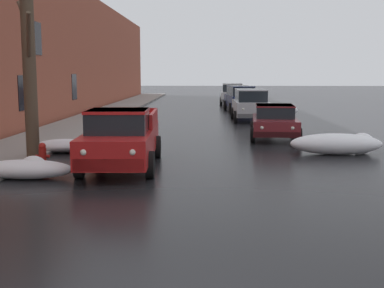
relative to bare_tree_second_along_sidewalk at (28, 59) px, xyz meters
The scene contains 14 objects.
left_sidewalk_slab 7.85m from the bare_tree_second_along_sidewalk, 99.48° to the left, with size 2.89×80.00×0.14m, color gray.
brick_townhouse_facade 7.82m from the bare_tree_second_along_sidewalk, 113.79° to the left, with size 0.63×80.00×8.30m.
snow_bank_near_corner_left 3.45m from the bare_tree_second_along_sidewalk, 71.37° to the left, with size 2.01×1.34×0.45m.
snow_bank_along_left_kerb 19.14m from the bare_tree_second_along_sidewalk, 57.73° to the left, with size 2.37×1.19×0.83m.
snow_bank_mid_block_left 4.12m from the bare_tree_second_along_sidewalk, 73.54° to the right, with size 2.54×0.94×0.59m.
snow_bank_near_corner_right 10.64m from the bare_tree_second_along_sidewalk, ahead, with size 3.13×1.13×0.72m.
bare_tree_second_along_sidewalk is the anchor object (origin of this frame).
pickup_truck_red_approaching_near_lane 4.02m from the bare_tree_second_along_sidewalk, 20.97° to the right, with size 2.26×5.46×1.76m.
sedan_maroon_parked_kerbside_close 10.35m from the bare_tree_second_along_sidewalk, 33.25° to the left, with size 2.25×4.26×1.42m.
suv_silver_parked_kerbside_mid 15.81m from the bare_tree_second_along_sidewalk, 59.03° to the left, with size 2.14×4.40×1.82m.
suv_darkblue_parked_far_down_block 22.20m from the bare_tree_second_along_sidewalk, 68.99° to the left, with size 2.33×4.94×1.82m.
suv_white_queued_behind_truck 29.27m from the bare_tree_second_along_sidewalk, 74.65° to the left, with size 2.28×4.84×1.82m.
sedan_red_at_far_intersection 36.72m from the bare_tree_second_along_sidewalk, 77.05° to the left, with size 1.89×4.44×1.42m.
fire_hydrant 3.10m from the bare_tree_second_along_sidewalk, 57.30° to the right, with size 0.42×0.22×0.71m.
Camera 1 is at (0.24, -4.67, 2.78)m, focal length 46.72 mm.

